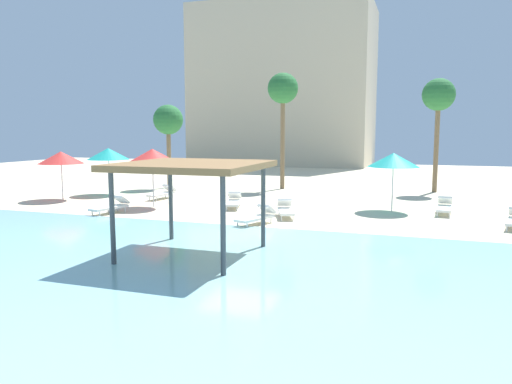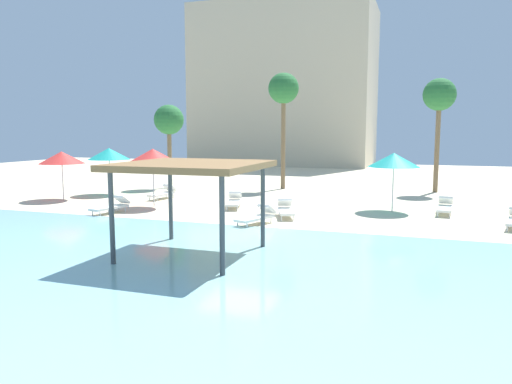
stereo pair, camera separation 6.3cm
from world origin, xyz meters
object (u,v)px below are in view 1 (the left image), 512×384
object	(u,v)px
beach_umbrella_red_2	(152,155)
beach_umbrella_teal_3	(393,160)
palm_tree_2	(168,121)
lounge_chair_4	(163,193)
lounge_chair_5	(112,206)
lounge_chair_0	(286,209)
lounge_chair_1	(257,216)
beach_umbrella_teal_1	(108,154)
beach_umbrella_red_5	(61,158)
shade_pavilion	(192,169)
lounge_chair_3	(444,207)
palm_tree_1	(439,98)
lounge_chair_6	(234,201)
palm_tree_0	(283,92)

from	to	relation	value
beach_umbrella_red_2	beach_umbrella_teal_3	bearing A→B (deg)	12.80
beach_umbrella_red_2	palm_tree_2	size ratio (longest dim) A/B	0.53
lounge_chair_4	lounge_chair_5	distance (m)	4.86
beach_umbrella_teal_3	lounge_chair_0	distance (m)	5.62
beach_umbrella_red_2	lounge_chair_1	xyz separation A→B (m)	(6.20, -2.62, -2.18)
lounge_chair_0	lounge_chair_5	distance (m)	7.78
beach_umbrella_teal_3	lounge_chair_5	xyz separation A→B (m)	(-11.82, -4.72, -2.01)
beach_umbrella_teal_1	lounge_chair_5	bearing A→B (deg)	-53.69
beach_umbrella_red_5	shade_pavilion	bearing A→B (deg)	-35.39
lounge_chair_1	lounge_chair_3	distance (m)	8.65
beach_umbrella_red_2	lounge_chair_3	world-z (taller)	beach_umbrella_red_2
palm_tree_1	beach_umbrella_teal_3	bearing A→B (deg)	-104.15
lounge_chair_5	palm_tree_2	distance (m)	10.71
lounge_chair_4	shade_pavilion	bearing A→B (deg)	40.53
shade_pavilion	lounge_chair_6	world-z (taller)	shade_pavilion
lounge_chair_6	palm_tree_0	xyz separation A→B (m)	(0.09, 8.21, 5.75)
lounge_chair_4	beach_umbrella_red_5	bearing A→B (deg)	-61.08
beach_umbrella_teal_1	lounge_chair_3	distance (m)	18.24
lounge_chair_1	lounge_chair_6	world-z (taller)	same
lounge_chair_0	lounge_chair_6	bearing A→B (deg)	-137.79
lounge_chair_0	lounge_chair_6	world-z (taller)	same
beach_umbrella_teal_3	lounge_chair_6	world-z (taller)	beach_umbrella_teal_3
beach_umbrella_teal_1	lounge_chair_0	world-z (taller)	beach_umbrella_teal_1
lounge_chair_0	lounge_chair_6	xyz separation A→B (m)	(-3.00, 1.59, 0.00)
lounge_chair_0	palm_tree_2	world-z (taller)	palm_tree_2
beach_umbrella_red_2	palm_tree_2	world-z (taller)	palm_tree_2
beach_umbrella_red_2	lounge_chair_1	distance (m)	7.07
beach_umbrella_red_5	beach_umbrella_teal_1	bearing A→B (deg)	67.72
lounge_chair_6	palm_tree_2	size ratio (longest dim) A/B	0.37
lounge_chair_4	palm_tree_1	world-z (taller)	palm_tree_1
lounge_chair_1	palm_tree_0	bearing A→B (deg)	-147.51
lounge_chair_3	palm_tree_1	size ratio (longest dim) A/B	0.29
beach_umbrella_teal_1	lounge_chair_6	xyz separation A→B (m)	(8.65, -2.32, -2.02)
beach_umbrella_teal_1	palm_tree_1	xyz separation A→B (m)	(17.87, 7.20, 3.25)
beach_umbrella_teal_1	lounge_chair_5	size ratio (longest dim) A/B	1.35
palm_tree_0	lounge_chair_6	bearing A→B (deg)	-90.62
lounge_chair_0	lounge_chair_1	world-z (taller)	same
lounge_chair_1	beach_umbrella_teal_1	bearing A→B (deg)	-96.70
beach_umbrella_teal_1	lounge_chair_1	distance (m)	12.69
beach_umbrella_red_5	lounge_chair_3	size ratio (longest dim) A/B	1.33
palm_tree_0	palm_tree_2	distance (m)	7.55
lounge_chair_4	palm_tree_0	bearing A→B (deg)	150.14
lounge_chair_4	lounge_chair_3	bearing A→B (deg)	95.80
palm_tree_2	lounge_chair_0	bearing A→B (deg)	-38.83
lounge_chair_0	palm_tree_1	size ratio (longest dim) A/B	0.30
lounge_chair_0	beach_umbrella_teal_1	bearing A→B (deg)	-128.47
shade_pavilion	lounge_chair_1	world-z (taller)	shade_pavilion
lounge_chair_6	lounge_chair_5	bearing A→B (deg)	-71.13
lounge_chair_3	palm_tree_1	world-z (taller)	palm_tree_1
lounge_chair_5	palm_tree_2	world-z (taller)	palm_tree_2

